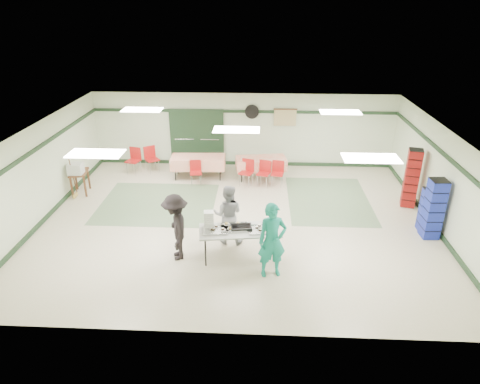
{
  "coord_description": "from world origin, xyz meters",
  "views": [
    {
      "loc": [
        0.62,
        -10.74,
        5.84
      ],
      "look_at": [
        0.11,
        -0.3,
        1.04
      ],
      "focal_mm": 32.0,
      "sensor_mm": 36.0,
      "label": 1
    }
  ],
  "objects_px": {
    "volunteer_teal": "(272,241)",
    "chair_loose_b": "(134,158)",
    "chair_a": "(264,170)",
    "serving_table": "(240,231)",
    "crate_stack_red": "(411,178)",
    "volunteer_grey": "(228,214)",
    "office_printer": "(76,169)",
    "chair_d": "(196,170)",
    "crate_stack_blue_a": "(428,210)",
    "broom": "(73,174)",
    "dining_table_a": "(261,163)",
    "chair_b": "(247,169)",
    "chair_loose_a": "(151,156)",
    "chair_c": "(278,171)",
    "printer_table": "(79,175)",
    "crate_stack_blue_b": "(434,209)",
    "volunteer_dark": "(176,227)",
    "dining_table_b": "(198,162)"
  },
  "relations": [
    {
      "from": "volunteer_teal",
      "to": "chair_loose_b",
      "type": "height_order",
      "value": "volunteer_teal"
    },
    {
      "from": "serving_table",
      "to": "crate_stack_blue_b",
      "type": "bearing_deg",
      "value": 6.11
    },
    {
      "from": "chair_loose_a",
      "to": "chair_loose_b",
      "type": "bearing_deg",
      "value": 162.62
    },
    {
      "from": "dining_table_a",
      "to": "broom",
      "type": "height_order",
      "value": "broom"
    },
    {
      "from": "broom",
      "to": "chair_b",
      "type": "bearing_deg",
      "value": 6.92
    },
    {
      "from": "volunteer_teal",
      "to": "crate_stack_blue_b",
      "type": "relative_size",
      "value": 1.09
    },
    {
      "from": "crate_stack_blue_a",
      "to": "volunteer_dark",
      "type": "bearing_deg",
      "value": -165.81
    },
    {
      "from": "crate_stack_blue_a",
      "to": "broom",
      "type": "bearing_deg",
      "value": 170.86
    },
    {
      "from": "volunteer_grey",
      "to": "office_printer",
      "type": "xyz_separation_m",
      "value": [
        -4.99,
        2.61,
        0.12
      ]
    },
    {
      "from": "chair_c",
      "to": "dining_table_a",
      "type": "bearing_deg",
      "value": 144.8
    },
    {
      "from": "volunteer_grey",
      "to": "dining_table_b",
      "type": "bearing_deg",
      "value": -68.19
    },
    {
      "from": "volunteer_dark",
      "to": "printer_table",
      "type": "distance_m",
      "value": 5.23
    },
    {
      "from": "volunteer_dark",
      "to": "chair_d",
      "type": "distance_m",
      "value": 4.56
    },
    {
      "from": "chair_c",
      "to": "volunteer_dark",
      "type": "bearing_deg",
      "value": -109.24
    },
    {
      "from": "volunteer_dark",
      "to": "dining_table_b",
      "type": "bearing_deg",
      "value": 166.46
    },
    {
      "from": "volunteer_teal",
      "to": "crate_stack_blue_b",
      "type": "height_order",
      "value": "volunteer_teal"
    },
    {
      "from": "chair_loose_a",
      "to": "broom",
      "type": "relative_size",
      "value": 0.63
    },
    {
      "from": "volunteer_teal",
      "to": "chair_d",
      "type": "xyz_separation_m",
      "value": [
        -2.47,
        5.13,
        -0.39
      ]
    },
    {
      "from": "volunteer_teal",
      "to": "chair_c",
      "type": "distance_m",
      "value": 5.15
    },
    {
      "from": "serving_table",
      "to": "crate_stack_red",
      "type": "bearing_deg",
      "value": 24.2
    },
    {
      "from": "office_printer",
      "to": "dining_table_b",
      "type": "bearing_deg",
      "value": 22.21
    },
    {
      "from": "chair_a",
      "to": "chair_d",
      "type": "bearing_deg",
      "value": -161.67
    },
    {
      "from": "dining_table_a",
      "to": "broom",
      "type": "xyz_separation_m",
      "value": [
        -5.9,
        -1.8,
        0.2
      ]
    },
    {
      "from": "dining_table_a",
      "to": "chair_d",
      "type": "xyz_separation_m",
      "value": [
        -2.21,
        -0.57,
        -0.07
      ]
    },
    {
      "from": "chair_loose_b",
      "to": "crate_stack_blue_a",
      "type": "bearing_deg",
      "value": -5.98
    },
    {
      "from": "chair_loose_b",
      "to": "printer_table",
      "type": "xyz_separation_m",
      "value": [
        -1.28,
        -1.82,
        0.05
      ]
    },
    {
      "from": "chair_b",
      "to": "chair_a",
      "type": "bearing_deg",
      "value": 19.94
    },
    {
      "from": "chair_a",
      "to": "chair_loose_b",
      "type": "relative_size",
      "value": 0.91
    },
    {
      "from": "chair_d",
      "to": "crate_stack_blue_b",
      "type": "xyz_separation_m",
      "value": [
        6.69,
        -3.23,
        0.32
      ]
    },
    {
      "from": "volunteer_grey",
      "to": "chair_loose_a",
      "type": "height_order",
      "value": "volunteer_grey"
    },
    {
      "from": "dining_table_b",
      "to": "crate_stack_blue_a",
      "type": "bearing_deg",
      "value": -30.02
    },
    {
      "from": "chair_c",
      "to": "crate_stack_blue_b",
      "type": "distance_m",
      "value": 5.09
    },
    {
      "from": "chair_d",
      "to": "chair_loose_b",
      "type": "bearing_deg",
      "value": 150.26
    },
    {
      "from": "dining_table_a",
      "to": "office_printer",
      "type": "relative_size",
      "value": 4.16
    },
    {
      "from": "volunteer_dark",
      "to": "broom",
      "type": "height_order",
      "value": "volunteer_dark"
    },
    {
      "from": "office_printer",
      "to": "serving_table",
      "type": "bearing_deg",
      "value": -34.83
    },
    {
      "from": "dining_table_b",
      "to": "chair_a",
      "type": "relative_size",
      "value": 2.21
    },
    {
      "from": "volunteer_teal",
      "to": "dining_table_a",
      "type": "height_order",
      "value": "volunteer_teal"
    },
    {
      "from": "printer_table",
      "to": "broom",
      "type": "xyz_separation_m",
      "value": [
        -0.08,
        -0.27,
        0.14
      ]
    },
    {
      "from": "crate_stack_blue_b",
      "to": "printer_table",
      "type": "xyz_separation_m",
      "value": [
        -10.3,
        2.27,
        -0.2
      ]
    },
    {
      "from": "crate_stack_blue_b",
      "to": "chair_loose_b",
      "type": "bearing_deg",
      "value": 155.62
    },
    {
      "from": "dining_table_a",
      "to": "chair_c",
      "type": "relative_size",
      "value": 2.11
    },
    {
      "from": "volunteer_teal",
      "to": "chair_a",
      "type": "bearing_deg",
      "value": 77.91
    },
    {
      "from": "crate_stack_blue_a",
      "to": "crate_stack_blue_b",
      "type": "relative_size",
      "value": 0.75
    },
    {
      "from": "chair_c",
      "to": "office_printer",
      "type": "xyz_separation_m",
      "value": [
        -6.38,
        -1.13,
        0.4
      ]
    },
    {
      "from": "chair_a",
      "to": "chair_d",
      "type": "relative_size",
      "value": 1.04
    },
    {
      "from": "chair_b",
      "to": "crate_stack_blue_a",
      "type": "distance_m",
      "value": 5.74
    },
    {
      "from": "chair_a",
      "to": "broom",
      "type": "height_order",
      "value": "broom"
    },
    {
      "from": "serving_table",
      "to": "volunteer_grey",
      "type": "height_order",
      "value": "volunteer_grey"
    },
    {
      "from": "dining_table_a",
      "to": "crate_stack_red",
      "type": "xyz_separation_m",
      "value": [
        4.48,
        -1.93,
        0.33
      ]
    }
  ]
}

